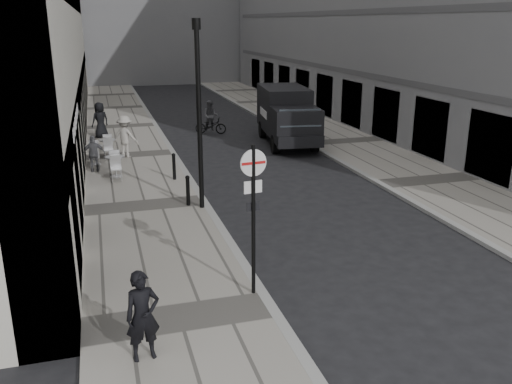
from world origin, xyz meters
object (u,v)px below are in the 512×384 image
(lamppost, at_px, (199,107))
(cyclist, at_px, (211,121))
(walking_man, at_px, (143,316))
(sign_post, at_px, (253,201))
(panel_van, at_px, (287,113))

(lamppost, height_order, cyclist, lamppost)
(walking_man, height_order, sign_post, sign_post)
(sign_post, distance_m, panel_van, 16.66)
(walking_man, xyz_separation_m, lamppost, (2.63, 8.13, 2.51))
(walking_man, xyz_separation_m, panel_van, (8.86, 17.31, 0.61))
(sign_post, height_order, lamppost, lamppost)
(sign_post, relative_size, panel_van, 0.56)
(walking_man, bearing_deg, sign_post, 26.53)
(walking_man, xyz_separation_m, cyclist, (5.60, 20.94, -0.25))
(lamppost, xyz_separation_m, panel_van, (6.23, 9.18, -1.90))
(walking_man, relative_size, sign_post, 0.50)
(sign_post, relative_size, lamppost, 0.57)
(walking_man, bearing_deg, panel_van, 54.06)
(walking_man, bearing_deg, cyclist, 66.19)
(lamppost, relative_size, cyclist, 3.22)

